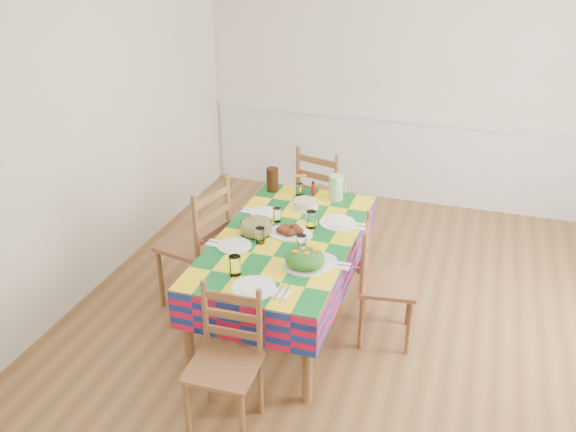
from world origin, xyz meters
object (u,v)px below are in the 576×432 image
object	(u,v)px
chair_right	(382,283)
tea_pitcher	(272,179)
green_pitcher	(336,188)
chair_near	(226,363)
chair_far	(325,200)
dining_table	(287,246)
chair_left	(198,245)
meat_platter	(290,231)

from	to	relation	value
chair_right	tea_pitcher	bearing A→B (deg)	47.62
green_pitcher	chair_near	bearing A→B (deg)	-95.45
tea_pitcher	chair_far	distance (m)	0.60
dining_table	chair_near	bearing A→B (deg)	-90.07
chair_far	chair_right	bearing A→B (deg)	138.56
chair_left	chair_near	bearing A→B (deg)	44.05
tea_pitcher	chair_near	size ratio (longest dim) A/B	0.22
green_pitcher	meat_platter	bearing A→B (deg)	-103.27
chair_far	chair_near	bearing A→B (deg)	106.15
meat_platter	tea_pitcher	distance (m)	0.81
chair_left	tea_pitcher	bearing A→B (deg)	167.96
chair_near	chair_right	distance (m)	1.33
chair_left	dining_table	bearing A→B (deg)	102.56
tea_pitcher	chair_near	distance (m)	1.95
chair_far	chair_left	xyz separation A→B (m)	(-0.70, -1.14, 0.02)
tea_pitcher	chair_far	size ratio (longest dim) A/B	0.20
chair_far	chair_left	world-z (taller)	chair_left
chair_near	chair_left	distance (m)	1.33
chair_far	chair_left	distance (m)	1.33
chair_far	chair_right	distance (m)	1.35
tea_pitcher	chair_left	world-z (taller)	chair_left
tea_pitcher	chair_left	distance (m)	0.88
chair_right	meat_platter	bearing A→B (deg)	78.62
dining_table	chair_right	bearing A→B (deg)	-0.45
green_pitcher	chair_left	size ratio (longest dim) A/B	0.20
dining_table	chair_near	distance (m)	1.15
green_pitcher	tea_pitcher	distance (m)	0.55
tea_pitcher	chair_right	xyz separation A→B (m)	(1.09, -0.76, -0.35)
meat_platter	chair_near	size ratio (longest dim) A/B	0.38
chair_far	meat_platter	bearing A→B (deg)	107.11
chair_left	meat_platter	bearing A→B (deg)	105.83
meat_platter	chair_far	world-z (taller)	chair_far
meat_platter	chair_left	distance (m)	0.75
dining_table	chair_far	bearing A→B (deg)	90.65
dining_table	meat_platter	world-z (taller)	meat_platter
green_pitcher	chair_near	world-z (taller)	green_pitcher
chair_far	chair_right	size ratio (longest dim) A/B	1.10
chair_near	chair_far	bearing A→B (deg)	88.51
meat_platter	chair_far	bearing A→B (deg)	91.26
meat_platter	chair_near	bearing A→B (deg)	-90.60
dining_table	chair_near	xyz separation A→B (m)	(-0.00, -1.13, -0.18)
dining_table	green_pitcher	xyz separation A→B (m)	(0.18, 0.75, 0.18)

